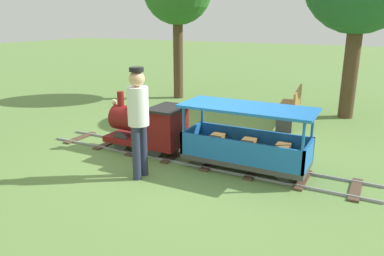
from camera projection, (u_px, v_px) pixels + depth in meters
ground_plane at (192, 160)px, 6.19m from camera, size 60.00×60.00×0.00m
track at (193, 159)px, 6.18m from camera, size 0.75×5.70×0.04m
locomotive at (149, 126)px, 6.42m from camera, size 0.71×1.45×0.99m
passenger_car at (246, 144)px, 5.67m from camera, size 0.81×2.00×0.97m
conductor_person at (138, 114)px, 5.26m from camera, size 0.30×0.30×1.62m
park_bench at (291, 107)px, 8.07m from camera, size 1.34×0.54×0.82m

